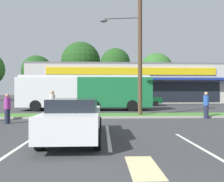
{
  "coord_description": "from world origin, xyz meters",
  "views": [
    {
      "loc": [
        -0.08,
        -1.08,
        1.72
      ],
      "look_at": [
        0.78,
        18.1,
        1.81
      ],
      "focal_mm": 34.12,
      "sensor_mm": 36.0,
      "label": 1
    }
  ],
  "objects_px": {
    "car_1": "(75,118)",
    "pedestrian_mid": "(7,108)",
    "city_bus": "(85,92)",
    "utility_pole": "(138,43)",
    "car_2": "(143,99)",
    "pedestrian_near_bench": "(206,105)",
    "pedestrian_far": "(52,105)",
    "car_0": "(69,100)"
  },
  "relations": [
    {
      "from": "utility_pole",
      "to": "pedestrian_far",
      "type": "xyz_separation_m",
      "value": [
        -5.64,
        -1.56,
        -4.3
      ]
    },
    {
      "from": "city_bus",
      "to": "pedestrian_mid",
      "type": "distance_m",
      "value": 9.16
    },
    {
      "from": "car_1",
      "to": "pedestrian_mid",
      "type": "xyz_separation_m",
      "value": [
        -4.17,
        4.05,
        0.05
      ]
    },
    {
      "from": "utility_pole",
      "to": "city_bus",
      "type": "relative_size",
      "value": 0.79
    },
    {
      "from": "car_1",
      "to": "pedestrian_far",
      "type": "distance_m",
      "value": 6.03
    },
    {
      "from": "utility_pole",
      "to": "car_0",
      "type": "distance_m",
      "value": 13.78
    },
    {
      "from": "city_bus",
      "to": "pedestrian_near_bench",
      "type": "relative_size",
      "value": 7.14
    },
    {
      "from": "car_2",
      "to": "pedestrian_near_bench",
      "type": "relative_size",
      "value": 2.52
    },
    {
      "from": "car_2",
      "to": "pedestrian_mid",
      "type": "xyz_separation_m",
      "value": [
        -10.32,
        -14.93,
        0.02
      ]
    },
    {
      "from": "utility_pole",
      "to": "pedestrian_mid",
      "type": "height_order",
      "value": "utility_pole"
    },
    {
      "from": "car_1",
      "to": "pedestrian_far",
      "type": "bearing_deg",
      "value": 20.68
    },
    {
      "from": "city_bus",
      "to": "pedestrian_mid",
      "type": "xyz_separation_m",
      "value": [
        -3.57,
        -8.38,
        -0.94
      ]
    },
    {
      "from": "pedestrian_far",
      "to": "city_bus",
      "type": "bearing_deg",
      "value": -37.47
    },
    {
      "from": "city_bus",
      "to": "car_1",
      "type": "bearing_deg",
      "value": 94.17
    },
    {
      "from": "city_bus",
      "to": "pedestrian_far",
      "type": "bearing_deg",
      "value": 78.73
    },
    {
      "from": "pedestrian_near_bench",
      "to": "pedestrian_mid",
      "type": "height_order",
      "value": "pedestrian_near_bench"
    },
    {
      "from": "pedestrian_near_bench",
      "to": "car_1",
      "type": "bearing_deg",
      "value": -69.71
    },
    {
      "from": "car_2",
      "to": "pedestrian_far",
      "type": "xyz_separation_m",
      "value": [
        -8.27,
        -13.34,
        0.11
      ]
    },
    {
      "from": "car_1",
      "to": "car_2",
      "type": "distance_m",
      "value": 19.95
    },
    {
      "from": "utility_pole",
      "to": "city_bus",
      "type": "distance_m",
      "value": 7.5
    },
    {
      "from": "city_bus",
      "to": "pedestrian_far",
      "type": "relative_size",
      "value": 6.82
    },
    {
      "from": "car_1",
      "to": "car_2",
      "type": "xyz_separation_m",
      "value": [
        6.14,
        18.98,
        0.02
      ]
    },
    {
      "from": "city_bus",
      "to": "pedestrian_near_bench",
      "type": "bearing_deg",
      "value": 142.98
    },
    {
      "from": "pedestrian_mid",
      "to": "pedestrian_near_bench",
      "type": "bearing_deg",
      "value": -83.84
    },
    {
      "from": "car_2",
      "to": "city_bus",
      "type": "bearing_deg",
      "value": -135.87
    },
    {
      "from": "pedestrian_far",
      "to": "car_0",
      "type": "bearing_deg",
      "value": -20.54
    },
    {
      "from": "utility_pole",
      "to": "car_0",
      "type": "height_order",
      "value": "utility_pole"
    },
    {
      "from": "utility_pole",
      "to": "city_bus",
      "type": "height_order",
      "value": "utility_pole"
    },
    {
      "from": "car_0",
      "to": "pedestrian_mid",
      "type": "distance_m",
      "value": 14.43
    },
    {
      "from": "city_bus",
      "to": "car_2",
      "type": "xyz_separation_m",
      "value": [
        6.75,
        6.54,
        -0.97
      ]
    },
    {
      "from": "city_bus",
      "to": "pedestrian_far",
      "type": "distance_m",
      "value": 7.01
    },
    {
      "from": "pedestrian_mid",
      "to": "pedestrian_far",
      "type": "xyz_separation_m",
      "value": [
        2.04,
        1.59,
        0.09
      ]
    },
    {
      "from": "pedestrian_mid",
      "to": "pedestrian_far",
      "type": "distance_m",
      "value": 2.59
    },
    {
      "from": "pedestrian_mid",
      "to": "pedestrian_far",
      "type": "bearing_deg",
      "value": -54.32
    },
    {
      "from": "car_1",
      "to": "pedestrian_mid",
      "type": "distance_m",
      "value": 5.82
    },
    {
      "from": "car_2",
      "to": "pedestrian_near_bench",
      "type": "bearing_deg",
      "value": -83.03
    },
    {
      "from": "car_0",
      "to": "car_1",
      "type": "relative_size",
      "value": 0.98
    },
    {
      "from": "car_1",
      "to": "pedestrian_far",
      "type": "xyz_separation_m",
      "value": [
        -2.13,
        5.64,
        0.13
      ]
    },
    {
      "from": "pedestrian_far",
      "to": "car_1",
      "type": "bearing_deg",
      "value": 175.88
    },
    {
      "from": "utility_pole",
      "to": "car_2",
      "type": "xyz_separation_m",
      "value": [
        2.63,
        11.78,
        -4.41
      ]
    },
    {
      "from": "city_bus",
      "to": "pedestrian_near_bench",
      "type": "height_order",
      "value": "city_bus"
    },
    {
      "from": "utility_pole",
      "to": "pedestrian_mid",
      "type": "relative_size",
      "value": 5.94
    }
  ]
}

